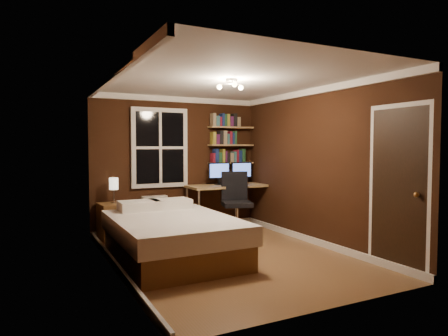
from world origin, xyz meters
name	(u,v)px	position (x,y,z in m)	size (l,w,h in m)	color
floor	(228,256)	(0.00, 0.00, 0.00)	(4.20, 4.20, 0.00)	brown
wall_back	(177,164)	(0.00, 2.10, 1.25)	(3.20, 0.04, 2.50)	black
wall_left	(113,172)	(-1.60, 0.00, 1.25)	(0.04, 4.20, 2.50)	black
wall_right	(317,167)	(1.60, 0.00, 1.25)	(0.04, 4.20, 2.50)	black
ceiling	(228,80)	(0.00, 0.00, 2.50)	(3.20, 4.20, 0.02)	white
window	(160,148)	(-0.35, 2.06, 1.55)	(1.06, 0.06, 1.46)	white
door	(398,190)	(1.59, -1.55, 1.02)	(0.03, 0.82, 2.05)	black
door_knob	(416,195)	(1.55, -1.85, 1.00)	(0.06, 0.06, 0.06)	gold
ceiling_fixture	(232,86)	(0.00, -0.10, 2.40)	(0.44, 0.44, 0.18)	beige
bookshelf_lower	(231,163)	(1.08, 1.98, 1.25)	(0.92, 0.22, 0.03)	tan
books_row_lower	(231,156)	(1.08, 1.98, 1.38)	(0.66, 0.16, 0.23)	maroon
bookshelf_middle	(231,145)	(1.08, 1.98, 1.60)	(0.92, 0.22, 0.03)	tan
books_row_middle	(231,139)	(1.08, 1.98, 1.73)	(0.48, 0.16, 0.23)	navy
bookshelf_upper	(231,127)	(1.08, 1.98, 1.95)	(0.92, 0.22, 0.03)	tan
books_row_upper	(231,121)	(1.08, 1.98, 2.08)	(0.54, 0.16, 0.23)	#23532D
bed	(172,237)	(-0.76, 0.23, 0.31)	(1.57, 2.17, 0.74)	brown
nightstand	(114,221)	(-1.23, 1.85, 0.30)	(0.49, 0.49, 0.61)	brown
bedside_lamp	(114,191)	(-1.23, 1.85, 0.82)	(0.15, 0.15, 0.43)	beige
radiator	(155,214)	(-0.49, 1.98, 0.34)	(0.45, 0.16, 0.68)	silver
desk	(233,188)	(1.00, 1.75, 0.78)	(1.77, 0.67, 0.84)	tan
monitor_left	(219,174)	(0.75, 1.84, 1.05)	(0.45, 0.12, 0.42)	black
monitor_right	(241,173)	(1.24, 1.84, 1.05)	(0.45, 0.12, 0.42)	black
desk_lamp	(267,172)	(1.72, 1.65, 1.06)	(0.14, 0.32, 0.44)	silver
office_chair	(236,210)	(0.80, 1.24, 0.44)	(0.63, 0.63, 1.12)	black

